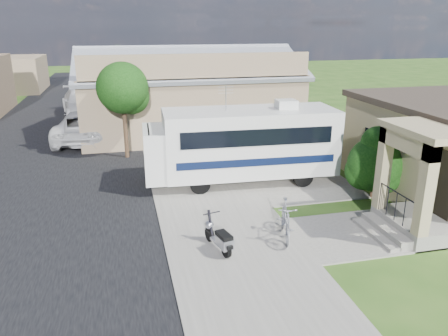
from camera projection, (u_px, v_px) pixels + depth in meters
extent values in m
plane|color=#244913|center=(258.00, 230.00, 13.85)|extent=(120.00, 120.00, 0.00)
cube|color=black|center=(50.00, 156.00, 21.42)|extent=(9.00, 80.00, 0.02)
cube|color=slate|center=(181.00, 148.00, 22.85)|extent=(4.00, 80.00, 0.06)
cube|color=slate|center=(259.00, 179.00, 18.33)|extent=(7.00, 6.00, 0.05)
cube|color=slate|center=(359.00, 233.00, 13.58)|extent=(4.00, 3.00, 0.05)
cube|color=black|center=(372.00, 145.00, 17.01)|extent=(0.04, 1.10, 1.20)
cube|color=black|center=(442.00, 184.00, 13.37)|extent=(0.04, 0.95, 2.10)
cube|color=slate|center=(414.00, 225.00, 13.61)|extent=(1.60, 2.40, 0.50)
cube|color=slate|center=(385.00, 231.00, 13.42)|extent=(0.40, 2.16, 0.32)
cube|color=slate|center=(375.00, 235.00, 13.37)|extent=(0.35, 2.16, 0.16)
cube|color=#9C8D62|center=(384.00, 168.00, 13.91)|extent=(0.35, 0.35, 2.70)
cube|color=#9C8D62|center=(426.00, 191.00, 12.02)|extent=(0.35, 0.35, 2.70)
cube|color=#9C8D62|center=(408.00, 143.00, 12.62)|extent=(0.35, 2.40, 0.50)
cube|color=#9C8D62|center=(435.00, 129.00, 12.69)|extent=(2.10, 2.70, 0.20)
cylinder|color=black|center=(398.00, 193.00, 13.08)|extent=(0.04, 1.70, 0.04)
cube|color=#886B55|center=(188.00, 101.00, 26.20)|extent=(12.00, 8.00, 3.60)
cube|color=slate|center=(192.00, 64.00, 23.61)|extent=(12.50, 4.40, 1.78)
cube|color=slate|center=(182.00, 58.00, 27.30)|extent=(12.50, 4.40, 1.78)
cube|color=slate|center=(186.00, 48.00, 25.23)|extent=(12.50, 0.50, 0.22)
cube|color=#886B55|center=(198.00, 67.00, 21.86)|extent=(11.76, 0.20, 1.30)
cylinder|color=black|center=(125.00, 126.00, 20.82)|extent=(0.20, 0.20, 3.15)
sphere|color=black|center=(122.00, 88.00, 20.25)|extent=(2.40, 2.40, 2.40)
sphere|color=black|center=(132.00, 97.00, 20.66)|extent=(1.68, 1.68, 1.68)
cylinder|color=black|center=(122.00, 93.00, 30.02)|extent=(0.20, 0.20, 3.29)
sphere|color=black|center=(120.00, 65.00, 29.43)|extent=(2.40, 2.40, 2.40)
sphere|color=black|center=(126.00, 72.00, 29.85)|extent=(1.68, 1.68, 1.68)
cylinder|color=black|center=(120.00, 80.00, 38.37)|extent=(0.20, 0.20, 3.01)
sphere|color=black|center=(119.00, 60.00, 37.82)|extent=(2.40, 2.40, 2.40)
sphere|color=black|center=(124.00, 64.00, 38.23)|extent=(1.68, 1.68, 1.68)
cube|color=silver|center=(250.00, 141.00, 17.56)|extent=(6.97, 2.75, 2.55)
cube|color=silver|center=(154.00, 153.00, 16.96)|extent=(0.89, 2.36, 1.96)
cube|color=black|center=(149.00, 140.00, 16.76)|extent=(0.15, 2.09, 0.88)
cube|color=black|center=(258.00, 138.00, 16.26)|extent=(5.83, 0.29, 0.64)
cube|color=black|center=(243.00, 123.00, 18.57)|extent=(5.83, 0.29, 0.64)
cube|color=black|center=(257.00, 162.00, 16.57)|extent=(6.17, 0.29, 0.29)
cube|color=black|center=(243.00, 145.00, 18.88)|extent=(6.17, 0.29, 0.29)
cube|color=silver|center=(286.00, 104.00, 17.37)|extent=(0.81, 0.72, 0.34)
cylinder|color=#9FA0A6|center=(226.00, 98.00, 16.83)|extent=(0.04, 0.04, 0.98)
cylinder|color=black|center=(200.00, 184.00, 16.56)|extent=(0.80, 0.31, 0.78)
cylinder|color=black|center=(193.00, 166.00, 18.57)|extent=(0.80, 0.31, 0.78)
cylinder|color=black|center=(303.00, 177.00, 17.30)|extent=(0.80, 0.31, 0.78)
cylinder|color=black|center=(285.00, 161.00, 19.32)|extent=(0.80, 0.31, 0.78)
cylinder|color=black|center=(373.00, 188.00, 16.26)|extent=(0.16, 0.16, 0.81)
sphere|color=black|center=(375.00, 164.00, 15.97)|extent=(2.03, 2.03, 2.03)
sphere|color=black|center=(382.00, 151.00, 16.22)|extent=(1.63, 1.63, 1.63)
sphere|color=black|center=(364.00, 171.00, 16.19)|extent=(1.42, 1.42, 1.42)
sphere|color=black|center=(384.00, 177.00, 15.86)|extent=(1.22, 1.22, 1.22)
sphere|color=black|center=(378.00, 143.00, 15.72)|extent=(1.22, 1.22, 1.22)
cylinder|color=black|center=(226.00, 250.00, 12.06)|extent=(0.22, 0.44, 0.42)
cylinder|color=black|center=(210.00, 234.00, 12.95)|extent=(0.22, 0.44, 0.42)
cube|color=#9FA0A6|center=(218.00, 241.00, 12.45)|extent=(0.41, 0.59, 0.08)
cube|color=#9FA0A6|center=(225.00, 242.00, 12.08)|extent=(0.45, 0.60, 0.29)
cube|color=black|center=(224.00, 235.00, 12.06)|extent=(0.42, 0.63, 0.12)
cube|color=black|center=(229.00, 247.00, 11.88)|extent=(0.22, 0.23, 0.10)
cylinder|color=black|center=(211.00, 224.00, 12.77)|extent=(0.15, 0.34, 0.80)
sphere|color=#9FA0A6|center=(210.00, 225.00, 12.85)|extent=(0.27, 0.27, 0.27)
sphere|color=black|center=(208.00, 224.00, 12.92)|extent=(0.12, 0.12, 0.12)
cylinder|color=black|center=(212.00, 213.00, 12.59)|extent=(0.52, 0.16, 0.03)
cube|color=black|center=(210.00, 231.00, 12.92)|extent=(0.20, 0.30, 0.06)
imported|color=#9FA0A6|center=(286.00, 222.00, 13.09)|extent=(1.02, 1.99, 1.15)
imported|color=silver|center=(85.00, 125.00, 24.21)|extent=(3.31, 6.25, 1.68)
imported|color=silver|center=(84.00, 103.00, 30.36)|extent=(3.66, 6.87, 1.89)
cylinder|color=#156A2E|center=(369.00, 221.00, 14.31)|extent=(0.36, 0.36, 0.16)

